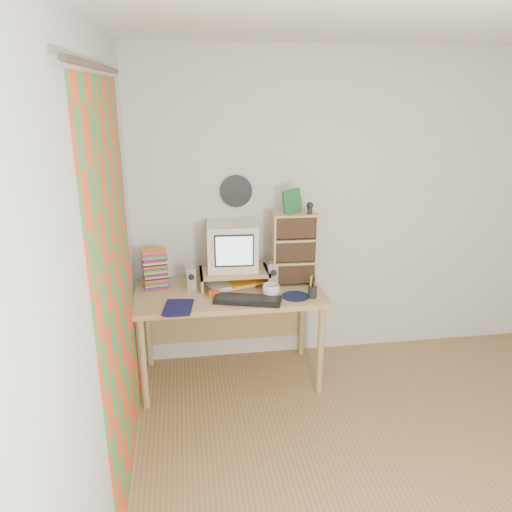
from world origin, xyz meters
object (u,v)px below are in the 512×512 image
object	(u,v)px
crt_monitor	(232,247)
keyboard	(248,300)
cd_rack	(294,249)
desk	(229,304)
diary	(164,306)
dvd_stack	(155,273)
mug	(271,291)

from	to	relation	value
crt_monitor	keyboard	bearing A→B (deg)	-76.72
cd_rack	keyboard	bearing A→B (deg)	-139.28
crt_monitor	desk	bearing A→B (deg)	-113.22
diary	desk	bearing A→B (deg)	42.45
dvd_stack	mug	distance (m)	0.89
desk	keyboard	xyz separation A→B (m)	(0.11, -0.29, 0.15)
cd_rack	diary	distance (m)	1.07
keyboard	mug	distance (m)	0.19
dvd_stack	cd_rack	xyz separation A→B (m)	(1.05, -0.05, 0.16)
keyboard	cd_rack	world-z (taller)	cd_rack
cd_rack	diary	world-z (taller)	cd_rack
desk	dvd_stack	xyz separation A→B (m)	(-0.54, 0.07, 0.26)
desk	keyboard	distance (m)	0.35
crt_monitor	mug	bearing A→B (deg)	-49.03
desk	diary	xyz separation A→B (m)	(-0.47, -0.33, 0.16)
diary	crt_monitor	bearing A→B (deg)	46.49
mug	diary	bearing A→B (deg)	-172.57
mug	diary	xyz separation A→B (m)	(-0.76, -0.10, -0.03)
crt_monitor	dvd_stack	world-z (taller)	crt_monitor
desk	cd_rack	xyz separation A→B (m)	(0.51, 0.03, 0.41)
dvd_stack	cd_rack	world-z (taller)	cd_rack
mug	diary	distance (m)	0.76
desk	mug	world-z (taller)	mug
desk	diary	size ratio (longest dim) A/B	6.04
crt_monitor	dvd_stack	distance (m)	0.61
keyboard	cd_rack	size ratio (longest dim) A/B	0.85
dvd_stack	diary	distance (m)	0.42
cd_rack	mug	xyz separation A→B (m)	(-0.22, -0.26, -0.23)
desk	diary	world-z (taller)	diary
dvd_stack	cd_rack	distance (m)	1.06
dvd_stack	mug	xyz separation A→B (m)	(0.83, -0.30, -0.07)
keyboard	cd_rack	distance (m)	0.57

